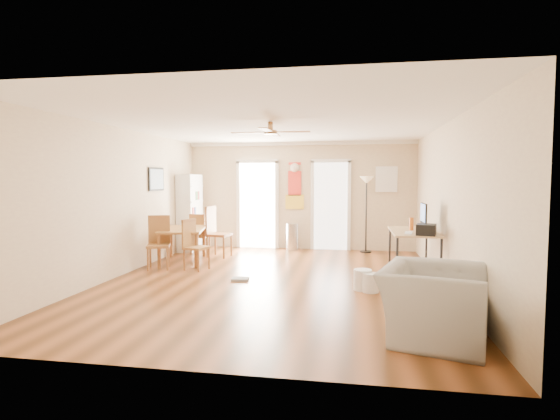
% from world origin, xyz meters
% --- Properties ---
extents(floor, '(7.00, 7.00, 0.00)m').
position_xyz_m(floor, '(0.00, 0.00, 0.00)').
color(floor, brown).
rests_on(floor, ground).
extents(ceiling, '(5.50, 7.00, 0.00)m').
position_xyz_m(ceiling, '(0.00, 0.00, 2.60)').
color(ceiling, silver).
rests_on(ceiling, floor).
extents(wall_back, '(5.50, 0.04, 2.60)m').
position_xyz_m(wall_back, '(0.00, 3.50, 1.30)').
color(wall_back, beige).
rests_on(wall_back, floor).
extents(wall_front, '(5.50, 0.04, 2.60)m').
position_xyz_m(wall_front, '(0.00, -3.50, 1.30)').
color(wall_front, beige).
rests_on(wall_front, floor).
extents(wall_left, '(0.04, 7.00, 2.60)m').
position_xyz_m(wall_left, '(-2.75, 0.00, 1.30)').
color(wall_left, beige).
rests_on(wall_left, floor).
extents(wall_right, '(0.04, 7.00, 2.60)m').
position_xyz_m(wall_right, '(2.75, 0.00, 1.30)').
color(wall_right, beige).
rests_on(wall_right, floor).
extents(crown_molding, '(5.50, 7.00, 0.08)m').
position_xyz_m(crown_molding, '(0.00, 0.00, 2.56)').
color(crown_molding, white).
rests_on(crown_molding, wall_back).
extents(kitchen_doorway, '(0.90, 0.10, 2.10)m').
position_xyz_m(kitchen_doorway, '(-1.05, 3.48, 1.05)').
color(kitchen_doorway, white).
rests_on(kitchen_doorway, wall_back).
extents(bathroom_doorway, '(0.80, 0.10, 2.10)m').
position_xyz_m(bathroom_doorway, '(0.75, 3.48, 1.05)').
color(bathroom_doorway, white).
rests_on(bathroom_doorway, wall_back).
extents(wall_decal, '(0.46, 0.03, 1.10)m').
position_xyz_m(wall_decal, '(-0.13, 3.48, 1.55)').
color(wall_decal, red).
rests_on(wall_decal, wall_back).
extents(ac_grille, '(0.50, 0.04, 0.60)m').
position_xyz_m(ac_grille, '(2.05, 3.47, 1.70)').
color(ac_grille, white).
rests_on(ac_grille, wall_back).
extents(framed_poster, '(0.04, 0.66, 0.48)m').
position_xyz_m(framed_poster, '(-2.73, 1.40, 1.70)').
color(framed_poster, black).
rests_on(framed_poster, wall_left).
extents(ceiling_fan, '(1.24, 1.24, 0.20)m').
position_xyz_m(ceiling_fan, '(0.00, -0.30, 2.43)').
color(ceiling_fan, '#593819').
rests_on(ceiling_fan, ceiling).
extents(bookshelf, '(0.57, 0.88, 1.81)m').
position_xyz_m(bookshelf, '(-2.55, 2.79, 0.91)').
color(bookshelf, silver).
rests_on(bookshelf, floor).
extents(dining_table, '(1.13, 1.54, 0.69)m').
position_xyz_m(dining_table, '(-2.15, 1.37, 0.35)').
color(dining_table, olive).
rests_on(dining_table, floor).
extents(dining_chair_right_a, '(0.51, 0.51, 1.10)m').
position_xyz_m(dining_chair_right_a, '(-1.60, 2.08, 0.55)').
color(dining_chair_right_a, brown).
rests_on(dining_chair_right_a, floor).
extents(dining_chair_right_b, '(0.48, 0.48, 0.94)m').
position_xyz_m(dining_chair_right_b, '(-1.60, 0.68, 0.47)').
color(dining_chair_right_b, '#A97836').
rests_on(dining_chair_right_b, floor).
extents(dining_chair_near, '(0.52, 0.52, 1.00)m').
position_xyz_m(dining_chair_near, '(-2.34, 0.63, 0.50)').
color(dining_chair_near, olive).
rests_on(dining_chair_near, floor).
extents(dining_chair_far, '(0.40, 0.40, 0.91)m').
position_xyz_m(dining_chair_far, '(-2.16, 2.41, 0.45)').
color(dining_chair_far, '#AA7036').
rests_on(dining_chair_far, floor).
extents(trash_can, '(0.35, 0.35, 0.64)m').
position_xyz_m(trash_can, '(-0.15, 3.23, 0.32)').
color(trash_can, silver).
rests_on(trash_can, floor).
extents(torchiere_lamp, '(0.37, 0.37, 1.77)m').
position_xyz_m(torchiere_lamp, '(1.59, 3.22, 0.88)').
color(torchiere_lamp, black).
rests_on(torchiere_lamp, floor).
extents(computer_desk, '(0.75, 1.50, 0.80)m').
position_xyz_m(computer_desk, '(2.32, 0.74, 0.40)').
color(computer_desk, tan).
rests_on(computer_desk, floor).
extents(imac, '(0.19, 0.53, 0.49)m').
position_xyz_m(imac, '(2.47, 0.60, 1.05)').
color(imac, black).
rests_on(imac, computer_desk).
extents(keyboard, '(0.17, 0.37, 0.01)m').
position_xyz_m(keyboard, '(2.20, 0.38, 0.81)').
color(keyboard, silver).
rests_on(keyboard, computer_desk).
extents(printer, '(0.36, 0.40, 0.17)m').
position_xyz_m(printer, '(2.45, 0.18, 0.89)').
color(printer, black).
rests_on(printer, computer_desk).
extents(orange_bottle, '(0.09, 0.09, 0.22)m').
position_xyz_m(orange_bottle, '(2.30, 0.82, 0.92)').
color(orange_bottle, '#D15A12').
rests_on(orange_bottle, computer_desk).
extents(wastebasket_a, '(0.29, 0.29, 0.29)m').
position_xyz_m(wastebasket_a, '(1.56, -0.45, 0.14)').
color(wastebasket_a, silver).
rests_on(wastebasket_a, floor).
extents(wastebasket_b, '(0.35, 0.35, 0.32)m').
position_xyz_m(wastebasket_b, '(1.45, -0.35, 0.16)').
color(wastebasket_b, white).
rests_on(wastebasket_b, floor).
extents(floor_cloth, '(0.31, 0.25, 0.04)m').
position_xyz_m(floor_cloth, '(-0.57, -0.04, 0.02)').
color(floor_cloth, gray).
rests_on(floor_cloth, floor).
extents(armchair, '(1.32, 1.43, 0.77)m').
position_xyz_m(armchair, '(2.15, -2.29, 0.38)').
color(armchair, '#989793').
rests_on(armchair, floor).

